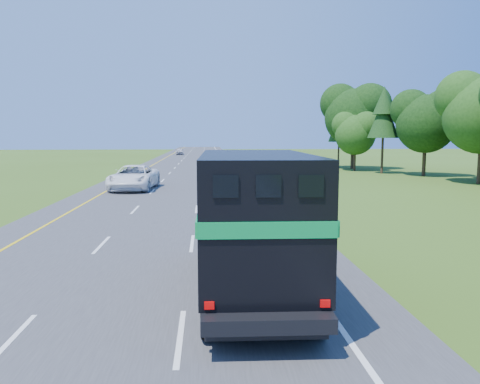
{
  "coord_description": "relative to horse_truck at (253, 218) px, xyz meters",
  "views": [
    {
      "loc": [
        2.44,
        1.07,
        4.47
      ],
      "look_at": [
        4.09,
        23.85,
        1.68
      ],
      "focal_mm": 35.0,
      "sensor_mm": 36.0,
      "label": 1
    }
  ],
  "objects": [
    {
      "name": "lane_markings",
      "position": [
        -3.74,
        36.06,
        -2.1
      ],
      "size": [
        11.15,
        260.0,
        0.01
      ],
      "color": "yellow",
      "rests_on": "road"
    },
    {
      "name": "white_suv",
      "position": [
        -7.22,
        25.78,
        -1.12
      ],
      "size": [
        3.73,
        7.3,
        1.97
      ],
      "primitive_type": "imported",
      "rotation": [
        0.0,
        0.0,
        -0.06
      ],
      "color": "white",
      "rests_on": "road"
    },
    {
      "name": "horse_truck",
      "position": [
        0.0,
        0.0,
        0.0
      ],
      "size": [
        3.02,
        8.98,
        3.94
      ],
      "rotation": [
        0.0,
        0.0,
        -0.03
      ],
      "color": "black",
      "rests_on": "road"
    },
    {
      "name": "far_car",
      "position": [
        -7.31,
        94.02,
        -1.38
      ],
      "size": [
        1.96,
        4.38,
        1.46
      ],
      "primitive_type": "imported",
      "rotation": [
        0.0,
        0.0,
        0.06
      ],
      "color": "#AEAEB4",
      "rests_on": "road"
    },
    {
      "name": "road",
      "position": [
        -3.74,
        36.06,
        -2.13
      ],
      "size": [
        15.0,
        260.0,
        0.04
      ],
      "primitive_type": "cube",
      "color": "#38383A",
      "rests_on": "ground"
    }
  ]
}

